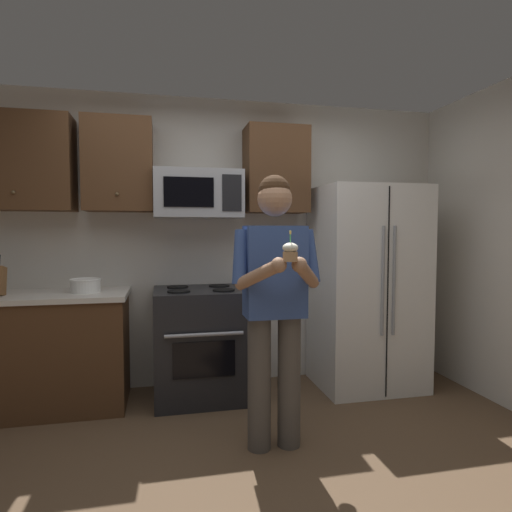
{
  "coord_description": "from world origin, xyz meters",
  "views": [
    {
      "loc": [
        -0.46,
        -2.23,
        1.41
      ],
      "look_at": [
        0.12,
        0.41,
        1.25
      ],
      "focal_mm": 30.11,
      "sensor_mm": 36.0,
      "label": 1
    }
  ],
  "objects_px": {
    "oven_range": "(200,343)",
    "bowl_large_white": "(85,285)",
    "microwave": "(198,194)",
    "person": "(275,296)",
    "refrigerator": "(367,287)",
    "cupcake": "(290,252)"
  },
  "relations": [
    {
      "from": "oven_range",
      "to": "bowl_large_white",
      "type": "distance_m",
      "value": 1.04
    },
    {
      "from": "microwave",
      "to": "person",
      "type": "bearing_deg",
      "value": -70.1
    },
    {
      "from": "oven_range",
      "to": "microwave",
      "type": "bearing_deg",
      "value": 89.98
    },
    {
      "from": "oven_range",
      "to": "microwave",
      "type": "xyz_separation_m",
      "value": [
        0.0,
        0.12,
        1.26
      ]
    },
    {
      "from": "oven_range",
      "to": "person",
      "type": "xyz_separation_m",
      "value": [
        0.39,
        -0.96,
        0.53
      ]
    },
    {
      "from": "oven_range",
      "to": "refrigerator",
      "type": "height_order",
      "value": "refrigerator"
    },
    {
      "from": "oven_range",
      "to": "bowl_large_white",
      "type": "bearing_deg",
      "value": 179.18
    },
    {
      "from": "bowl_large_white",
      "to": "microwave",
      "type": "bearing_deg",
      "value": 6.71
    },
    {
      "from": "refrigerator",
      "to": "person",
      "type": "distance_m",
      "value": 1.45
    },
    {
      "from": "oven_range",
      "to": "person",
      "type": "distance_m",
      "value": 1.17
    },
    {
      "from": "person",
      "to": "cupcake",
      "type": "distance_m",
      "value": 0.44
    },
    {
      "from": "bowl_large_white",
      "to": "person",
      "type": "bearing_deg",
      "value": -36.98
    },
    {
      "from": "microwave",
      "to": "bowl_large_white",
      "type": "relative_size",
      "value": 3.13
    },
    {
      "from": "bowl_large_white",
      "to": "cupcake",
      "type": "relative_size",
      "value": 1.36
    },
    {
      "from": "oven_range",
      "to": "bowl_large_white",
      "type": "relative_size",
      "value": 3.94
    },
    {
      "from": "oven_range",
      "to": "person",
      "type": "relative_size",
      "value": 0.53
    },
    {
      "from": "bowl_large_white",
      "to": "oven_range",
      "type": "bearing_deg",
      "value": -0.82
    },
    {
      "from": "person",
      "to": "oven_range",
      "type": "bearing_deg",
      "value": 112.14
    },
    {
      "from": "oven_range",
      "to": "cupcake",
      "type": "xyz_separation_m",
      "value": [
        0.39,
        -1.29,
        0.83
      ]
    },
    {
      "from": "microwave",
      "to": "person",
      "type": "relative_size",
      "value": 0.42
    },
    {
      "from": "microwave",
      "to": "refrigerator",
      "type": "xyz_separation_m",
      "value": [
        1.5,
        -0.16,
        -0.82
      ]
    },
    {
      "from": "person",
      "to": "cupcake",
      "type": "relative_size",
      "value": 10.13
    }
  ]
}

